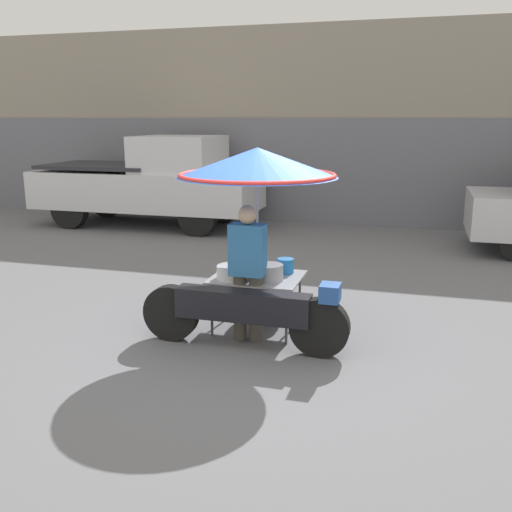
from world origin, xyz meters
name	(u,v)px	position (x,y,z in m)	size (l,w,h in m)	color
ground_plane	(258,345)	(0.00, 0.00, 0.00)	(36.00, 36.00, 0.00)	slate
shopfront_building	(354,127)	(0.00, 8.45, 2.20)	(28.00, 2.06, 4.42)	gray
vendor_motorcycle_cart	(256,195)	(-0.13, 0.38, 1.58)	(2.27, 1.77, 2.09)	black
vendor_person	(248,267)	(-0.15, 0.12, 0.84)	(0.38, 0.22, 1.51)	#4C473D
pickup_truck	(152,183)	(-4.19, 6.13, 0.98)	(5.07, 1.87, 2.02)	black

